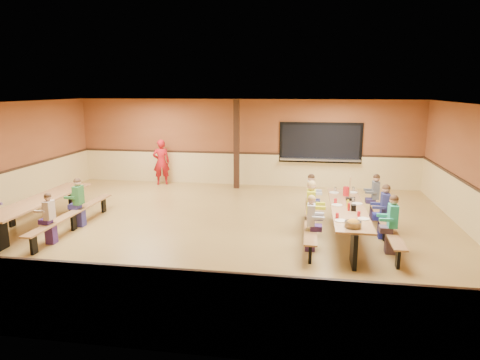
# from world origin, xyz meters

# --- Properties ---
(ground) EXTENTS (12.00, 12.00, 0.00)m
(ground) POSITION_xyz_m (0.00, 0.00, 0.00)
(ground) COLOR olive
(ground) RESTS_ON ground
(room_envelope) EXTENTS (12.04, 10.04, 3.02)m
(room_envelope) POSITION_xyz_m (0.00, 0.00, 0.69)
(room_envelope) COLOR brown
(room_envelope) RESTS_ON ground
(kitchen_pass_through) EXTENTS (2.78, 0.28, 1.38)m
(kitchen_pass_through) POSITION_xyz_m (2.60, 4.96, 1.49)
(kitchen_pass_through) COLOR black
(kitchen_pass_through) RESTS_ON ground
(structural_post) EXTENTS (0.18, 0.18, 3.00)m
(structural_post) POSITION_xyz_m (-0.20, 4.40, 1.50)
(structural_post) COLOR black
(structural_post) RESTS_ON ground
(cafeteria_table_main) EXTENTS (1.91, 3.70, 0.74)m
(cafeteria_table_main) POSITION_xyz_m (3.12, -0.19, 0.53)
(cafeteria_table_main) COLOR #99683C
(cafeteria_table_main) RESTS_ON ground
(cafeteria_table_second) EXTENTS (1.91, 3.70, 0.74)m
(cafeteria_table_second) POSITION_xyz_m (-4.17, -0.64, 0.53)
(cafeteria_table_second) COLOR #99683C
(cafeteria_table_second) RESTS_ON ground
(seated_child_white_left) EXTENTS (0.35, 0.29, 1.18)m
(seated_child_white_left) POSITION_xyz_m (2.29, -1.09, 0.59)
(seated_child_white_left) COLOR silver
(seated_child_white_left) RESTS_ON ground
(seated_adult_yellow) EXTENTS (0.42, 0.34, 1.31)m
(seated_adult_yellow) POSITION_xyz_m (2.29, -0.28, 0.66)
(seated_adult_yellow) COLOR #CCD41B
(seated_adult_yellow) RESTS_ON ground
(seated_child_grey_left) EXTENTS (0.37, 0.30, 1.21)m
(seated_child_grey_left) POSITION_xyz_m (2.29, 1.02, 0.61)
(seated_child_grey_left) COLOR silver
(seated_child_grey_left) RESTS_ON ground
(seated_child_teal_right) EXTENTS (0.38, 0.31, 1.22)m
(seated_child_teal_right) POSITION_xyz_m (3.94, -0.98, 0.61)
(seated_child_teal_right) COLOR #27A682
(seated_child_teal_right) RESTS_ON ground
(seated_child_navy_right) EXTENTS (0.38, 0.31, 1.24)m
(seated_child_navy_right) POSITION_xyz_m (3.94, -0.06, 0.62)
(seated_child_navy_right) COLOR navy
(seated_child_navy_right) RESTS_ON ground
(seated_child_char_right) EXTENTS (0.36, 0.30, 1.19)m
(seated_child_char_right) POSITION_xyz_m (3.94, 1.36, 0.60)
(seated_child_char_right) COLOR #50555A
(seated_child_char_right) RESTS_ON ground
(seated_child_green_sec) EXTENTS (0.36, 0.30, 1.20)m
(seated_child_green_sec) POSITION_xyz_m (-3.34, -0.34, 0.60)
(seated_child_green_sec) COLOR #2E6B34
(seated_child_green_sec) RESTS_ON ground
(seated_child_tan_sec) EXTENTS (0.33, 0.27, 1.13)m
(seated_child_tan_sec) POSITION_xyz_m (-3.34, -1.56, 0.56)
(seated_child_tan_sec) COLOR #BEA896
(seated_child_tan_sec) RESTS_ON ground
(standing_woman) EXTENTS (0.69, 0.57, 1.61)m
(standing_woman) POSITION_xyz_m (-2.93, 4.55, 0.80)
(standing_woman) COLOR #AA1317
(standing_woman) RESTS_ON ground
(punch_pitcher) EXTENTS (0.16, 0.16, 0.22)m
(punch_pitcher) POSITION_xyz_m (3.16, 0.87, 0.85)
(punch_pitcher) COLOR red
(punch_pitcher) RESTS_ON cafeteria_table_main
(chip_bowl) EXTENTS (0.32, 0.32, 0.15)m
(chip_bowl) POSITION_xyz_m (3.08, -1.67, 0.81)
(chip_bowl) COLOR #F8A227
(chip_bowl) RESTS_ON cafeteria_table_main
(napkin_dispenser) EXTENTS (0.10, 0.14, 0.13)m
(napkin_dispenser) POSITION_xyz_m (3.21, -0.48, 0.80)
(napkin_dispenser) COLOR black
(napkin_dispenser) RESTS_ON cafeteria_table_main
(condiment_mustard) EXTENTS (0.06, 0.06, 0.17)m
(condiment_mustard) POSITION_xyz_m (3.11, -0.22, 0.82)
(condiment_mustard) COLOR yellow
(condiment_mustard) RESTS_ON cafeteria_table_main
(condiment_ketchup) EXTENTS (0.06, 0.06, 0.17)m
(condiment_ketchup) POSITION_xyz_m (3.11, -0.49, 0.82)
(condiment_ketchup) COLOR #B2140F
(condiment_ketchup) RESTS_ON cafeteria_table_main
(table_paddle) EXTENTS (0.16, 0.16, 0.56)m
(table_paddle) POSITION_xyz_m (3.20, 0.42, 0.88)
(table_paddle) COLOR black
(table_paddle) RESTS_ON cafeteria_table_main
(place_settings) EXTENTS (0.65, 3.30, 0.11)m
(place_settings) POSITION_xyz_m (3.12, -0.19, 0.80)
(place_settings) COLOR beige
(place_settings) RESTS_ON cafeteria_table_main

